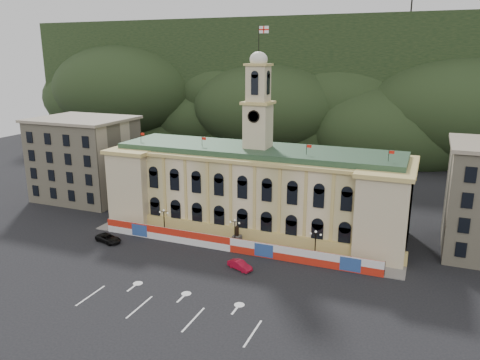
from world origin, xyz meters
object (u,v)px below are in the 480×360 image
at_px(red_sedan, 240,265).
at_px(black_suv, 108,238).
at_px(statue, 237,239).
at_px(lamp_center, 235,231).

bearing_deg(red_sedan, black_suv, 109.08).
bearing_deg(black_suv, statue, -56.04).
distance_m(red_sedan, black_suv, 25.75).
distance_m(statue, black_suv, 22.91).
xyz_separation_m(lamp_center, red_sedan, (4.03, -7.60, -2.38)).
bearing_deg(statue, red_sedan, -64.90).
xyz_separation_m(statue, lamp_center, (0.00, -1.00, 1.89)).
bearing_deg(lamp_center, black_suv, -163.63).
relative_size(statue, lamp_center, 0.72).
xyz_separation_m(statue, black_suv, (-21.69, -7.37, -0.47)).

